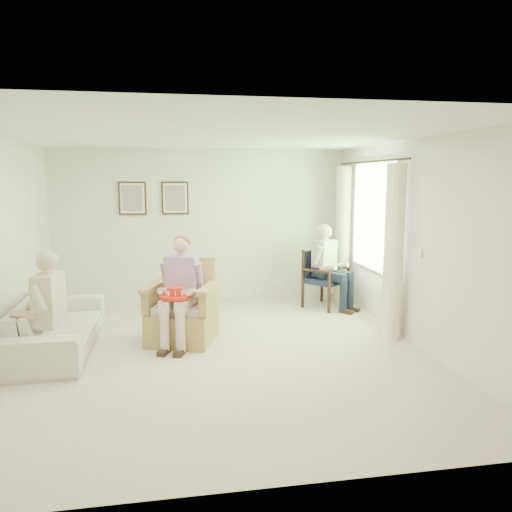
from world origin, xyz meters
name	(u,v)px	position (x,y,z in m)	size (l,w,h in m)	color
floor	(219,353)	(0.00, 0.00, 0.00)	(5.50, 5.50, 0.00)	beige
back_wall	(202,226)	(0.00, 2.75, 1.30)	(5.00, 0.04, 2.60)	silver
front_wall	(259,305)	(0.00, -2.75, 1.30)	(5.00, 0.04, 2.60)	silver
right_wall	(414,243)	(2.50, 0.00, 1.30)	(0.04, 5.50, 2.60)	silver
ceiling	(216,135)	(0.00, 0.00, 2.60)	(5.00, 5.50, 0.02)	white
window	(374,214)	(2.46, 1.20, 1.58)	(0.13, 2.50, 1.63)	#2D6B23
curtain_left	(394,252)	(2.33, 0.22, 1.15)	(0.34, 0.34, 2.30)	#FFE8C7
curtain_right	(343,236)	(2.33, 2.18, 1.15)	(0.34, 0.34, 2.30)	#FFE8C7
framed_print_left	(132,198)	(-1.15, 2.71, 1.78)	(0.45, 0.05, 0.55)	#382114
framed_print_right	(175,198)	(-0.45, 2.71, 1.78)	(0.45, 0.05, 0.55)	#382114
wicker_armchair	(182,316)	(-0.42, 0.55, 0.34)	(0.83, 0.82, 1.06)	tan
wood_armchair	(324,276)	(1.95, 1.97, 0.51)	(0.60, 0.57, 0.93)	black
sofa	(58,324)	(-1.95, 0.48, 0.32)	(0.85, 2.17, 0.63)	beige
person_wicker	(182,283)	(-0.42, 0.41, 0.80)	(0.40, 0.62, 1.36)	beige
person_dark	(327,261)	(1.95, 1.81, 0.78)	(0.40, 0.63, 1.34)	#171C32
person_sofa	(45,303)	(-1.95, -0.11, 0.74)	(0.42, 0.63, 1.28)	#C2B19C
red_hat	(175,294)	(-0.51, 0.21, 0.70)	(0.37, 0.37, 0.14)	red
hatbox	(176,321)	(-0.51, 0.50, 0.27)	(0.54, 0.54, 0.70)	tan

